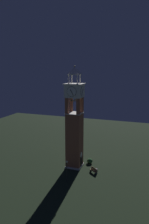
{
  "coord_description": "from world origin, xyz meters",
  "views": [
    {
      "loc": [
        -37.45,
        -13.5,
        18.79
      ],
      "look_at": [
        0.0,
        0.0,
        10.72
      ],
      "focal_mm": 35.48,
      "sensor_mm": 36.0,
      "label": 1
    }
  ],
  "objects_px": {
    "trash_bin": "(96,171)",
    "park_bench": "(93,170)",
    "clock_tower": "(75,126)",
    "lamp_post": "(67,167)"
  },
  "relations": [
    {
      "from": "lamp_post",
      "to": "trash_bin",
      "type": "relative_size",
      "value": 4.64
    },
    {
      "from": "park_bench",
      "to": "lamp_post",
      "type": "xyz_separation_m",
      "value": [
        -4.55,
        3.37,
        2.11
      ]
    },
    {
      "from": "clock_tower",
      "to": "park_bench",
      "type": "distance_m",
      "value": 8.69
    },
    {
      "from": "clock_tower",
      "to": "lamp_post",
      "type": "height_order",
      "value": "clock_tower"
    },
    {
      "from": "trash_bin",
      "to": "clock_tower",
      "type": "bearing_deg",
      "value": 74.43
    },
    {
      "from": "clock_tower",
      "to": "trash_bin",
      "type": "distance_m",
      "value": 8.99
    },
    {
      "from": "clock_tower",
      "to": "lamp_post",
      "type": "xyz_separation_m",
      "value": [
        -5.92,
        -0.77,
        -5.41
      ]
    },
    {
      "from": "park_bench",
      "to": "trash_bin",
      "type": "bearing_deg",
      "value": -80.49
    },
    {
      "from": "park_bench",
      "to": "trash_bin",
      "type": "distance_m",
      "value": 0.49
    },
    {
      "from": "trash_bin",
      "to": "park_bench",
      "type": "bearing_deg",
      "value": 99.51
    }
  ]
}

